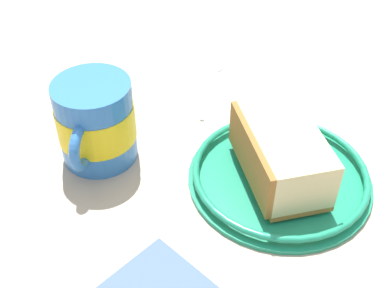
% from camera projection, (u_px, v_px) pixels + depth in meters
% --- Properties ---
extents(ground_plane, '(1.19, 1.19, 0.03)m').
position_uv_depth(ground_plane, '(272.00, 154.00, 0.57)').
color(ground_plane, tan).
extents(small_plate, '(0.19, 0.19, 0.02)m').
position_uv_depth(small_plate, '(280.00, 175.00, 0.51)').
color(small_plate, '#1E8C66').
rests_on(small_plate, ground_plane).
extents(cake_slice, '(0.09, 0.13, 0.06)m').
position_uv_depth(cake_slice, '(281.00, 154.00, 0.49)').
color(cake_slice, '#9E662D').
rests_on(cake_slice, small_plate).
extents(tea_mug, '(0.08, 0.10, 0.09)m').
position_uv_depth(tea_mug, '(96.00, 122.00, 0.52)').
color(tea_mug, '#3372BF').
rests_on(tea_mug, ground_plane).
extents(teaspoon, '(0.09, 0.12, 0.01)m').
position_uv_depth(teaspoon, '(215.00, 74.00, 0.66)').
color(teaspoon, silver).
rests_on(teaspoon, ground_plane).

